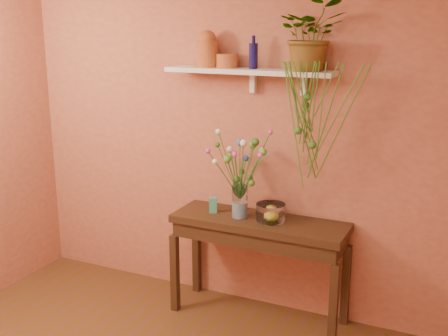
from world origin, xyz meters
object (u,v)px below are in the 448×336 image
(sideboard, at_px, (259,234))
(blue_bottle, at_px, (253,55))
(bouquet, at_px, (243,159))
(terracotta_jug, at_px, (207,50))
(glass_vase, at_px, (240,204))
(glass_bowl, at_px, (271,213))
(spider_plant, at_px, (312,35))

(sideboard, distance_m, blue_bottle, 1.35)
(sideboard, bearing_deg, bouquet, -172.39)
(terracotta_jug, relative_size, blue_bottle, 1.15)
(sideboard, xyz_separation_m, glass_vase, (-0.16, -0.02, 0.23))
(blue_bottle, relative_size, glass_vase, 0.96)
(sideboard, xyz_separation_m, glass_bowl, (0.09, 0.00, 0.18))
(blue_bottle, distance_m, bouquet, 0.77)
(terracotta_jug, bearing_deg, bouquet, -20.13)
(terracotta_jug, bearing_deg, glass_vase, -21.88)
(blue_bottle, xyz_separation_m, spider_plant, (0.44, -0.01, 0.15))
(blue_bottle, height_order, glass_vase, blue_bottle)
(spider_plant, relative_size, glass_vase, 1.98)
(glass_vase, distance_m, bouquet, 0.36)
(spider_plant, relative_size, glass_bowl, 2.24)
(terracotta_jug, distance_m, glass_bowl, 1.33)
(terracotta_jug, xyz_separation_m, blue_bottle, (0.37, 0.01, -0.03))
(spider_plant, bearing_deg, glass_vase, -164.91)
(terracotta_jug, xyz_separation_m, spider_plant, (0.81, -0.01, 0.12))
(sideboard, distance_m, terracotta_jug, 1.46)
(bouquet, bearing_deg, terracotta_jug, 159.87)
(spider_plant, height_order, glass_bowl, spider_plant)
(glass_bowl, bearing_deg, blue_bottle, 150.09)
(spider_plant, xyz_separation_m, glass_bowl, (-0.23, -0.10, -1.31))
(bouquet, relative_size, glass_bowl, 2.48)
(sideboard, bearing_deg, glass_vase, -172.77)
(terracotta_jug, bearing_deg, glass_bowl, -10.74)
(bouquet, bearing_deg, glass_vase, -174.73)
(spider_plant, bearing_deg, terracotta_jug, 179.64)
(terracotta_jug, xyz_separation_m, bouquet, (0.36, -0.13, -0.79))
(sideboard, height_order, glass_bowl, glass_bowl)
(glass_vase, height_order, bouquet, bouquet)
(glass_bowl, bearing_deg, sideboard, -177.06)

